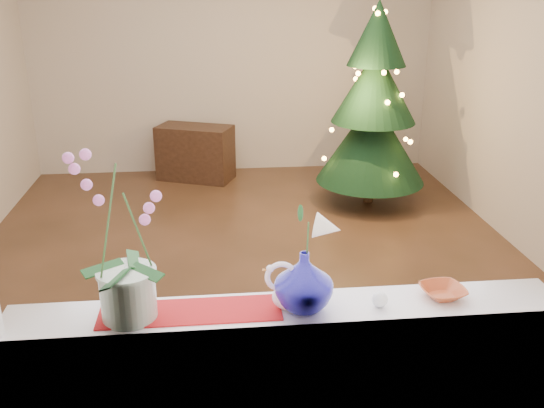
% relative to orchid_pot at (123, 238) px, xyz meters
% --- Properties ---
extents(ground, '(5.00, 5.00, 0.00)m').
position_rel_orchid_pot_xyz_m(ground, '(0.61, 2.38, -1.25)').
color(ground, '#372516').
rests_on(ground, ground).
extents(wall_back, '(4.50, 0.10, 2.70)m').
position_rel_orchid_pot_xyz_m(wall_back, '(0.61, 4.88, 0.10)').
color(wall_back, beige).
rests_on(wall_back, ground).
extents(wall_front, '(4.50, 0.10, 2.70)m').
position_rel_orchid_pot_xyz_m(wall_front, '(0.61, -0.12, 0.10)').
color(wall_front, beige).
rests_on(wall_front, ground).
extents(wall_right, '(0.10, 5.00, 2.70)m').
position_rel_orchid_pot_xyz_m(wall_right, '(2.86, 2.38, 0.10)').
color(wall_right, beige).
rests_on(wall_right, ground).
extents(windowsill, '(2.20, 0.26, 0.04)m').
position_rel_orchid_pot_xyz_m(windowsill, '(0.61, 0.01, -0.35)').
color(windowsill, white).
rests_on(windowsill, window_apron).
extents(window_frame, '(2.22, 0.06, 1.60)m').
position_rel_orchid_pot_xyz_m(window_frame, '(0.61, -0.09, 0.45)').
color(window_frame, white).
rests_on(window_frame, windowsill).
extents(runner, '(0.70, 0.20, 0.01)m').
position_rel_orchid_pot_xyz_m(runner, '(0.23, 0.01, -0.33)').
color(runner, maroon).
rests_on(runner, windowsill).
extents(orchid_pot, '(0.25, 0.25, 0.66)m').
position_rel_orchid_pot_xyz_m(orchid_pot, '(0.00, 0.00, 0.00)').
color(orchid_pot, silver).
rests_on(orchid_pot, windowsill).
extents(swan, '(0.23, 0.11, 0.19)m').
position_rel_orchid_pot_xyz_m(swan, '(0.62, 0.00, -0.23)').
color(swan, white).
rests_on(swan, windowsill).
extents(blue_vase, '(0.27, 0.27, 0.27)m').
position_rel_orchid_pot_xyz_m(blue_vase, '(0.66, -0.00, -0.19)').
color(blue_vase, navy).
rests_on(blue_vase, windowsill).
extents(lily, '(0.15, 0.09, 0.21)m').
position_rel_orchid_pot_xyz_m(lily, '(0.66, -0.00, 0.05)').
color(lily, white).
rests_on(lily, blue_vase).
extents(paperweight, '(0.08, 0.08, 0.06)m').
position_rel_orchid_pot_xyz_m(paperweight, '(0.96, -0.02, -0.30)').
color(paperweight, white).
rests_on(paperweight, windowsill).
extents(amber_dish, '(0.17, 0.17, 0.04)m').
position_rel_orchid_pot_xyz_m(amber_dish, '(1.24, 0.03, -0.31)').
color(amber_dish, '#A6421D').
rests_on(amber_dish, windowsill).
extents(xmas_tree, '(1.11, 1.11, 1.96)m').
position_rel_orchid_pot_xyz_m(xmas_tree, '(1.90, 3.60, -0.27)').
color(xmas_tree, black).
rests_on(xmas_tree, ground).
extents(side_table, '(0.90, 0.68, 0.61)m').
position_rel_orchid_pot_xyz_m(side_table, '(0.15, 4.54, -0.95)').
color(side_table, black).
rests_on(side_table, ground).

